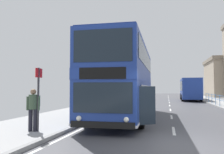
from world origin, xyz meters
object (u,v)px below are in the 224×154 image
object	(u,v)px
double_decker_bus_main	(125,81)
background_bus_far_lane	(190,89)
bus_stop_sign_near	(38,92)
pedestrian_with_backpack	(33,106)

from	to	relation	value
double_decker_bus_main	background_bus_far_lane	size ratio (longest dim) A/B	1.19
double_decker_bus_main	bus_stop_sign_near	distance (m)	6.19
bus_stop_sign_near	pedestrian_with_backpack	bearing A→B (deg)	176.81
background_bus_far_lane	bus_stop_sign_near	size ratio (longest dim) A/B	3.83
double_decker_bus_main	bus_stop_sign_near	world-z (taller)	double_decker_bus_main
pedestrian_with_backpack	bus_stop_sign_near	size ratio (longest dim) A/B	0.66
pedestrian_with_backpack	bus_stop_sign_near	distance (m)	0.61
pedestrian_with_backpack	double_decker_bus_main	bearing A→B (deg)	65.21
pedestrian_with_backpack	background_bus_far_lane	bearing A→B (deg)	73.06
background_bus_far_lane	bus_stop_sign_near	xyz separation A→B (m)	(-8.11, -27.35, -0.03)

